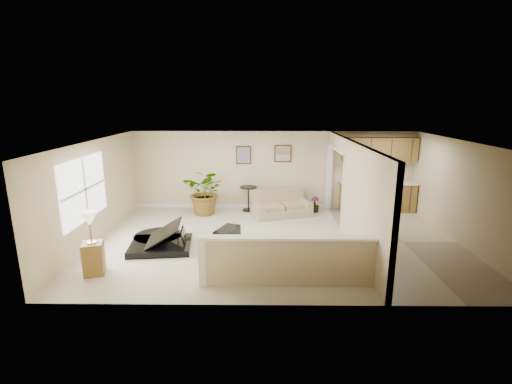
{
  "coord_description": "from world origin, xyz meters",
  "views": [
    {
      "loc": [
        -0.41,
        -8.75,
        3.44
      ],
      "look_at": [
        -0.52,
        0.4,
        1.17
      ],
      "focal_mm": 26.0,
      "sensor_mm": 36.0,
      "label": 1
    }
  ],
  "objects_px": {
    "accent_table": "(248,195)",
    "palm_plant": "(206,192)",
    "loveseat": "(281,203)",
    "lamp_stand": "(92,248)",
    "piano": "(160,224)",
    "piano_bench": "(227,238)",
    "small_plant": "(315,205)"
  },
  "relations": [
    {
      "from": "palm_plant",
      "to": "loveseat",
      "type": "bearing_deg",
      "value": -0.98
    },
    {
      "from": "accent_table",
      "to": "lamp_stand",
      "type": "xyz_separation_m",
      "value": [
        -2.99,
        -4.49,
        0.06
      ]
    },
    {
      "from": "piano",
      "to": "loveseat",
      "type": "xyz_separation_m",
      "value": [
        3.05,
        2.6,
        -0.19
      ]
    },
    {
      "from": "loveseat",
      "to": "lamp_stand",
      "type": "bearing_deg",
      "value": -151.82
    },
    {
      "from": "palm_plant",
      "to": "lamp_stand",
      "type": "relative_size",
      "value": 1.17
    },
    {
      "from": "piano_bench",
      "to": "loveseat",
      "type": "relative_size",
      "value": 0.37
    },
    {
      "from": "piano_bench",
      "to": "loveseat",
      "type": "height_order",
      "value": "loveseat"
    },
    {
      "from": "palm_plant",
      "to": "small_plant",
      "type": "bearing_deg",
      "value": 4.51
    },
    {
      "from": "lamp_stand",
      "to": "piano_bench",
      "type": "bearing_deg",
      "value": 28.41
    },
    {
      "from": "piano",
      "to": "lamp_stand",
      "type": "height_order",
      "value": "piano"
    },
    {
      "from": "piano_bench",
      "to": "lamp_stand",
      "type": "height_order",
      "value": "lamp_stand"
    },
    {
      "from": "loveseat",
      "to": "accent_table",
      "type": "height_order",
      "value": "loveseat"
    },
    {
      "from": "loveseat",
      "to": "small_plant",
      "type": "relative_size",
      "value": 3.97
    },
    {
      "from": "piano",
      "to": "piano_bench",
      "type": "relative_size",
      "value": 2.48
    },
    {
      "from": "loveseat",
      "to": "palm_plant",
      "type": "relative_size",
      "value": 1.28
    },
    {
      "from": "piano",
      "to": "lamp_stand",
      "type": "distance_m",
      "value": 1.77
    },
    {
      "from": "lamp_stand",
      "to": "accent_table",
      "type": "bearing_deg",
      "value": 56.33
    },
    {
      "from": "piano",
      "to": "loveseat",
      "type": "relative_size",
      "value": 0.92
    },
    {
      "from": "piano",
      "to": "lamp_stand",
      "type": "bearing_deg",
      "value": -129.96
    },
    {
      "from": "piano_bench",
      "to": "palm_plant",
      "type": "relative_size",
      "value": 0.47
    },
    {
      "from": "small_plant",
      "to": "piano_bench",
      "type": "bearing_deg",
      "value": -130.03
    },
    {
      "from": "piano_bench",
      "to": "palm_plant",
      "type": "bearing_deg",
      "value": 108.06
    },
    {
      "from": "accent_table",
      "to": "small_plant",
      "type": "relative_size",
      "value": 1.58
    },
    {
      "from": "piano_bench",
      "to": "palm_plant",
      "type": "height_order",
      "value": "palm_plant"
    },
    {
      "from": "lamp_stand",
      "to": "palm_plant",
      "type": "bearing_deg",
      "value": 67.56
    },
    {
      "from": "piano_bench",
      "to": "loveseat",
      "type": "distance_m",
      "value": 3.04
    },
    {
      "from": "accent_table",
      "to": "lamp_stand",
      "type": "bearing_deg",
      "value": -123.67
    },
    {
      "from": "piano",
      "to": "piano_bench",
      "type": "height_order",
      "value": "piano"
    },
    {
      "from": "small_plant",
      "to": "lamp_stand",
      "type": "height_order",
      "value": "lamp_stand"
    },
    {
      "from": "piano",
      "to": "small_plant",
      "type": "distance_m",
      "value": 5.06
    },
    {
      "from": "loveseat",
      "to": "lamp_stand",
      "type": "distance_m",
      "value": 5.73
    },
    {
      "from": "accent_table",
      "to": "palm_plant",
      "type": "relative_size",
      "value": 0.51
    }
  ]
}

